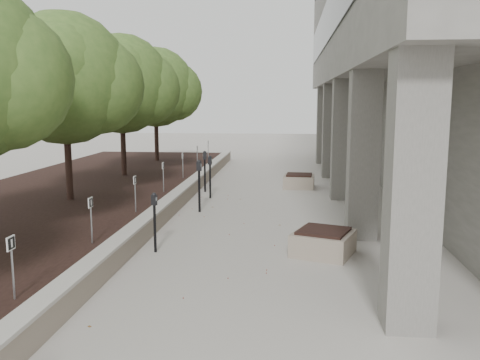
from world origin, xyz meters
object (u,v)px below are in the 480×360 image
at_px(planter_front, 323,242).
at_px(crabapple_tree_5, 156,104).
at_px(parking_meter_2, 155,223).
at_px(parking_meter_5, 210,177).
at_px(crabapple_tree_3, 66,107).
at_px(planter_back, 299,181).
at_px(parking_meter_3, 199,186).
at_px(parking_meter_4, 205,171).
at_px(crabapple_tree_4, 122,105).

bearing_deg(planter_front, crabapple_tree_5, 118.11).
bearing_deg(parking_meter_2, parking_meter_5, 104.57).
relative_size(crabapple_tree_3, planter_back, 4.81).
relative_size(parking_meter_5, planter_back, 1.30).
distance_m(parking_meter_3, parking_meter_4, 3.40).
bearing_deg(planter_back, parking_meter_2, -110.48).
xyz_separation_m(crabapple_tree_5, planter_back, (6.82, -4.93, -2.86)).
bearing_deg(crabapple_tree_4, parking_meter_4, -19.15).
height_order(parking_meter_2, parking_meter_3, parking_meter_3).
distance_m(parking_meter_4, parking_meter_5, 1.24).
bearing_deg(parking_meter_2, parking_meter_3, 103.23).
distance_m(crabapple_tree_3, parking_meter_3, 4.48).
relative_size(crabapple_tree_3, crabapple_tree_4, 1.00).
xyz_separation_m(parking_meter_3, planter_front, (3.41, -3.94, -0.51)).
xyz_separation_m(parking_meter_2, parking_meter_4, (-0.15, 7.51, 0.09)).
distance_m(parking_meter_2, parking_meter_5, 6.33).
bearing_deg(parking_meter_2, parking_meter_4, 107.78).
distance_m(crabapple_tree_3, parking_meter_5, 5.19).
distance_m(parking_meter_2, planter_back, 9.36).
bearing_deg(parking_meter_4, crabapple_tree_3, -147.86).
height_order(parking_meter_4, planter_back, parking_meter_4).
bearing_deg(parking_meter_2, planter_back, 86.15).
distance_m(crabapple_tree_4, planter_back, 7.40).
bearing_deg(crabapple_tree_3, crabapple_tree_4, 90.00).
bearing_deg(crabapple_tree_5, planter_front, -61.89).
xyz_separation_m(parking_meter_5, planter_back, (3.04, 2.43, -0.47)).
relative_size(parking_meter_4, planter_front, 1.27).
relative_size(parking_meter_5, planter_front, 1.24).
relative_size(crabapple_tree_4, crabapple_tree_5, 1.00).
height_order(crabapple_tree_3, planter_front, crabapple_tree_3).
bearing_deg(planter_front, parking_meter_4, 117.49).
height_order(crabapple_tree_4, crabapple_tree_5, same).
xyz_separation_m(parking_meter_2, parking_meter_3, (0.25, 4.14, 0.12)).
bearing_deg(parking_meter_4, crabapple_tree_4, 144.69).
bearing_deg(crabapple_tree_3, planter_front, -25.89).
distance_m(parking_meter_3, planter_back, 5.55).
bearing_deg(crabapple_tree_3, crabapple_tree_5, 90.00).
height_order(crabapple_tree_3, crabapple_tree_5, same).
relative_size(parking_meter_2, planter_back, 1.18).
bearing_deg(parking_meter_3, parking_meter_2, -84.70).
bearing_deg(parking_meter_4, parking_meter_2, -105.01).
xyz_separation_m(crabapple_tree_5, parking_meter_3, (3.80, -9.55, -2.34)).
distance_m(parking_meter_2, parking_meter_3, 4.15).
xyz_separation_m(crabapple_tree_5, parking_meter_4, (3.40, -6.18, -2.37)).
xyz_separation_m(parking_meter_4, parking_meter_5, (0.38, -1.18, -0.02)).
distance_m(crabapple_tree_4, crabapple_tree_5, 5.00).
height_order(parking_meter_4, planter_front, parking_meter_4).
height_order(crabapple_tree_4, parking_meter_3, crabapple_tree_4).
xyz_separation_m(crabapple_tree_4, parking_meter_3, (3.80, -4.55, -2.34)).
bearing_deg(crabapple_tree_5, parking_meter_4, -61.17).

